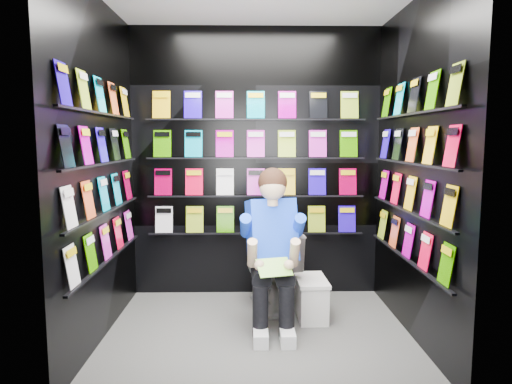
{
  "coord_description": "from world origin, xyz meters",
  "views": [
    {
      "loc": [
        -0.08,
        -3.45,
        1.53
      ],
      "look_at": [
        -0.01,
        0.15,
        1.11
      ],
      "focal_mm": 32.0,
      "sensor_mm": 36.0,
      "label": 1
    }
  ],
  "objects": [
    {
      "name": "floor",
      "position": [
        0.0,
        0.0,
        0.0
      ],
      "size": [
        2.4,
        2.4,
        0.0
      ],
      "primitive_type": "plane",
      "color": "#575754",
      "rests_on": "ground"
    },
    {
      "name": "wall_back",
      "position": [
        0.0,
        1.0,
        1.3
      ],
      "size": [
        2.4,
        0.04,
        2.6
      ],
      "primitive_type": "cube",
      "color": "black",
      "rests_on": "floor"
    },
    {
      "name": "wall_front",
      "position": [
        0.0,
        -1.0,
        1.3
      ],
      "size": [
        2.4,
        0.04,
        2.6
      ],
      "primitive_type": "cube",
      "color": "black",
      "rests_on": "floor"
    },
    {
      "name": "wall_left",
      "position": [
        -1.2,
        0.0,
        1.3
      ],
      "size": [
        0.04,
        2.0,
        2.6
      ],
      "primitive_type": "cube",
      "color": "black",
      "rests_on": "floor"
    },
    {
      "name": "wall_right",
      "position": [
        1.2,
        0.0,
        1.3
      ],
      "size": [
        0.04,
        2.0,
        2.6
      ],
      "primitive_type": "cube",
      "color": "black",
      "rests_on": "floor"
    },
    {
      "name": "comics_back",
      "position": [
        0.0,
        0.97,
        1.31
      ],
      "size": [
        2.1,
        0.06,
        1.37
      ],
      "primitive_type": null,
      "color": "#F5093A",
      "rests_on": "wall_back"
    },
    {
      "name": "comics_left",
      "position": [
        -1.17,
        0.0,
        1.31
      ],
      "size": [
        0.06,
        1.7,
        1.37
      ],
      "primitive_type": null,
      "color": "#F5093A",
      "rests_on": "wall_left"
    },
    {
      "name": "comics_right",
      "position": [
        1.17,
        0.0,
        1.31
      ],
      "size": [
        0.06,
        1.7,
        1.37
      ],
      "primitive_type": null,
      "color": "#F5093A",
      "rests_on": "wall_right"
    },
    {
      "name": "toilet",
      "position": [
        0.12,
        0.59,
        0.37
      ],
      "size": [
        0.6,
        0.83,
        0.73
      ],
      "primitive_type": "imported",
      "rotation": [
        0.0,
        0.0,
        3.4
      ],
      "color": "silver",
      "rests_on": "floor"
    },
    {
      "name": "longbox",
      "position": [
        0.46,
        0.33,
        0.16
      ],
      "size": [
        0.24,
        0.43,
        0.32
      ],
      "primitive_type": "cube",
      "rotation": [
        0.0,
        0.0,
        0.03
      ],
      "color": "silver",
      "rests_on": "floor"
    },
    {
      "name": "longbox_lid",
      "position": [
        0.46,
        0.33,
        0.33
      ],
      "size": [
        0.27,
        0.45,
        0.03
      ],
      "primitive_type": "cube",
      "rotation": [
        0.0,
        0.0,
        0.03
      ],
      "color": "silver",
      "rests_on": "longbox"
    },
    {
      "name": "reader",
      "position": [
        0.12,
        0.21,
        0.77
      ],
      "size": [
        0.7,
        0.88,
        1.41
      ],
      "primitive_type": null,
      "rotation": [
        0.0,
        0.0,
        0.26
      ],
      "color": "#0738EA",
      "rests_on": "toilet"
    },
    {
      "name": "held_comic",
      "position": [
        0.12,
        -0.14,
        0.58
      ],
      "size": [
        0.28,
        0.21,
        0.11
      ],
      "primitive_type": "cube",
      "rotation": [
        -0.96,
        0.0,
        0.26
      ],
      "color": "#38B266",
      "rests_on": "reader"
    }
  ]
}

